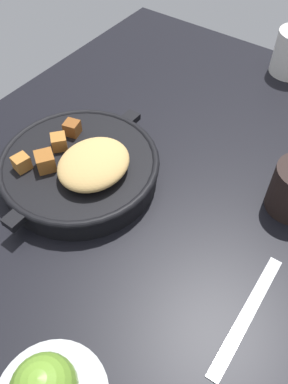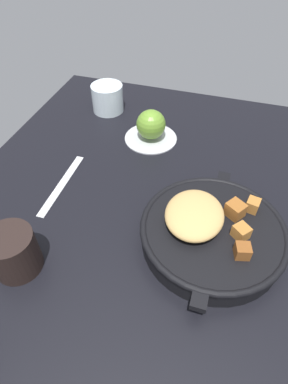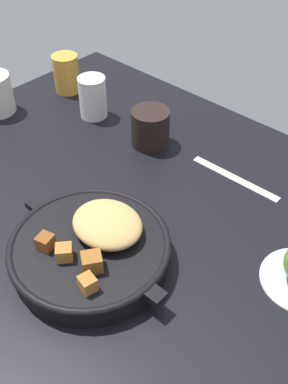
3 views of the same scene
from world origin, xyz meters
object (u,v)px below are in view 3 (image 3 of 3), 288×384
object	(u,v)px
butter_knife	(235,178)
coffee_mug_dark	(150,128)
white_creamer_pitcher	(93,97)
cast_iron_skillet	(92,247)
juice_glass_amber	(66,74)

from	to	relation	value
butter_knife	coffee_mug_dark	distance (cm)	20.09
white_creamer_pitcher	coffee_mug_dark	distance (cm)	16.56
cast_iron_skillet	juice_glass_amber	world-z (taller)	juice_glass_amber
coffee_mug_dark	juice_glass_amber	bearing A→B (deg)	174.66
butter_knife	cast_iron_skillet	bearing A→B (deg)	-100.47
butter_knife	juice_glass_amber	bearing A→B (deg)	178.58
white_creamer_pitcher	juice_glass_amber	size ratio (longest dim) A/B	1.03
cast_iron_skillet	white_creamer_pitcher	distance (cm)	42.20
juice_glass_amber	white_creamer_pitcher	bearing A→B (deg)	-14.60
juice_glass_amber	coffee_mug_dark	bearing A→B (deg)	-5.34
coffee_mug_dark	juice_glass_amber	world-z (taller)	juice_glass_amber
cast_iron_skillet	coffee_mug_dark	distance (cm)	32.70
butter_knife	coffee_mug_dark	world-z (taller)	coffee_mug_dark
coffee_mug_dark	juice_glass_amber	distance (cm)	29.59
cast_iron_skillet	coffee_mug_dark	world-z (taller)	coffee_mug_dark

